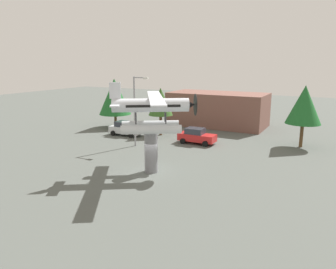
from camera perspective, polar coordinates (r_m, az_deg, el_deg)
The scene contains 10 objects.
ground_plane at distance 27.78m, azimuth -2.93°, elevation -6.50°, with size 140.00×140.00×0.00m, color #515651.
display_pedestal at distance 27.25m, azimuth -2.97°, elevation -3.02°, with size 1.10×1.10×3.50m, color slate.
floatplane_monument at distance 26.53m, azimuth -2.77°, elevation 4.11°, with size 7.02×9.34×4.00m.
car_near_silver at distance 41.23m, azimuth -7.42°, elevation 1.06°, with size 4.20×2.02×1.76m.
car_mid_red at distance 36.96m, azimuth 5.01°, elevation -0.24°, with size 4.20×2.02×1.76m.
streetlight_primary at distance 35.20m, azimuth -5.59°, elevation 4.93°, with size 1.84×0.28×7.55m.
storefront_building at distance 47.60m, azimuth 8.65°, elevation 4.39°, with size 13.58×6.74×4.73m, color brown.
tree_west at distance 45.93m, azimuth -9.29°, elevation 6.55°, with size 4.41×4.41×6.79m.
tree_east at distance 40.51m, azimuth -1.30°, elevation 5.74°, with size 3.03×3.03×5.93m.
tree_center_back at distance 37.52m, azimuth 22.70°, elevation 4.81°, with size 3.68×3.68×6.68m.
Camera 1 is at (13.56, -22.46, 9.14)m, focal length 34.90 mm.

